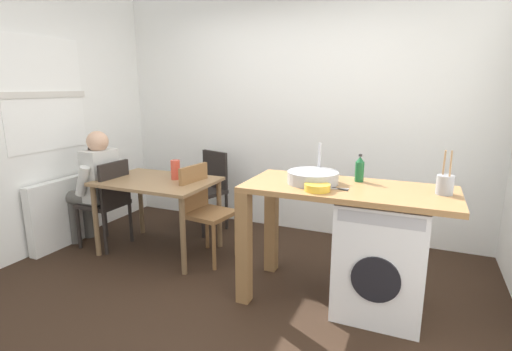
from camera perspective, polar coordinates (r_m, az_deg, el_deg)
name	(u,v)px	position (r m, az deg, el deg)	size (l,w,h in m)	color
ground_plane	(222,298)	(3.22, -4.95, -17.44)	(5.46, 5.46, 0.00)	black
wall_back	(294,112)	(4.40, 5.62, 9.28)	(4.60, 0.10, 2.70)	white
wall_window_side	(15,117)	(4.27, -31.95, 7.32)	(0.12, 3.80, 2.70)	white
radiator	(64,212)	(4.52, -26.43, -4.88)	(0.10, 0.80, 0.70)	white
dining_table	(158,189)	(3.92, -14.26, -2.00)	(1.10, 0.76, 0.74)	olive
chair_person_seat	(108,199)	(4.23, -20.90, -3.27)	(0.41, 0.41, 0.90)	black
chair_opposite	(203,207)	(3.74, -7.76, -4.58)	(0.45, 0.45, 0.90)	olive
chair_spare_by_wall	(209,186)	(4.50, -6.98, -1.54)	(0.50, 0.50, 0.90)	black
seated_person	(95,182)	(4.30, -22.58, -0.89)	(0.50, 0.51, 1.20)	#595651
kitchen_counter	(319,204)	(2.97, 9.18, -4.19)	(1.50, 0.68, 0.92)	#9E7042
washing_machine	(381,256)	(3.01, 17.87, -11.15)	(0.60, 0.61, 0.86)	white
sink_basin	(313,177)	(2.93, 8.35, -0.27)	(0.38, 0.38, 0.09)	#9EA0A5
tap	(319,161)	(3.08, 9.28, 2.16)	(0.02, 0.02, 0.28)	#B2B2B7
bottle_tall_green	(360,169)	(3.04, 14.98, 0.90)	(0.07, 0.07, 0.21)	#19592D
mixing_bowl	(317,187)	(2.72, 8.99, -1.67)	(0.18, 0.18, 0.05)	gold
utensil_crock	(445,184)	(2.88, 26.02, -1.16)	(0.11, 0.11, 0.30)	gray
vase	(175,170)	(3.87, -11.75, 0.85)	(0.09, 0.09, 0.19)	#D84C38
scissors	(338,189)	(2.80, 11.99, -1.91)	(0.15, 0.06, 0.01)	#B2B2B7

